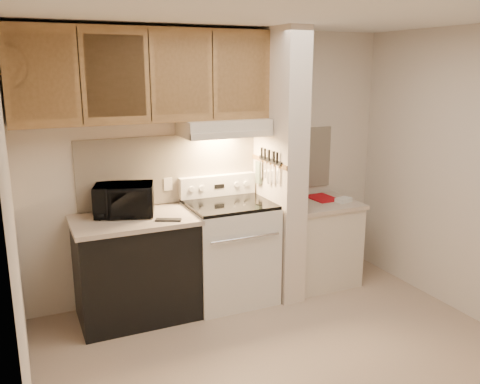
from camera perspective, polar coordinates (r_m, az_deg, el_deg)
floor at (r=4.07m, az=5.62°, el=-18.21°), size 3.60×3.60×0.00m
ceiling at (r=3.46m, az=6.65°, el=19.47°), size 3.60×3.60×0.00m
wall_back at (r=4.89m, az=-2.81°, el=3.18°), size 3.60×2.50×0.02m
wall_left at (r=3.10m, az=-24.07°, el=-4.37°), size 0.02×3.00×2.50m
wall_right at (r=4.72m, az=25.33°, el=1.46°), size 0.02×3.00×2.50m
backsplash at (r=4.88m, az=-2.76°, el=2.98°), size 2.60×0.02×0.63m
range_body at (r=4.79m, az=-1.17°, el=-6.85°), size 0.76×0.65×0.92m
oven_window at (r=4.51m, az=0.42°, el=-7.68°), size 0.50×0.01×0.30m
oven_handle at (r=4.40m, az=0.64°, el=-5.18°), size 0.65×0.02×0.02m
cooktop at (r=4.65m, az=-1.20°, el=-1.36°), size 0.74×0.64×0.03m
range_backguard at (r=4.87m, az=-2.53°, el=0.75°), size 0.76×0.08×0.20m
range_display at (r=4.83m, az=-2.34°, el=0.64°), size 0.10×0.01×0.04m
range_knob_left_outer at (r=4.74m, az=-5.47°, el=0.31°), size 0.05×0.02×0.05m
range_knob_left_inner at (r=4.77m, az=-4.33°, el=0.43°), size 0.05×0.02×0.05m
range_knob_right_inner at (r=4.90m, az=-0.38°, el=0.84°), size 0.05×0.02×0.05m
range_knob_right_outer at (r=4.94m, az=0.68°, el=0.94°), size 0.05×0.02×0.05m
dishwasher_front at (r=4.56m, az=-11.55°, el=-8.58°), size 1.00×0.63×0.87m
left_countertop at (r=4.41m, az=-11.84°, el=-3.11°), size 1.04×0.67×0.04m
spoon_rest at (r=4.27m, az=-8.04°, el=-3.11°), size 0.22×0.15×0.01m
teal_jar at (r=4.61m, az=-12.18°, el=-1.55°), size 0.10×0.10×0.09m
outlet at (r=4.74m, az=-8.08°, el=0.87°), size 0.08×0.01×0.12m
microwave at (r=4.47m, az=-12.88°, el=-0.87°), size 0.57×0.46×0.27m
partition_pillar at (r=4.79m, az=4.43°, el=2.93°), size 0.22×0.70×2.50m
pillar_trim at (r=4.72m, az=3.21°, el=3.42°), size 0.01×0.70×0.04m
knife_strip at (r=4.67m, az=3.43°, el=3.55°), size 0.02×0.42×0.04m
knife_blade_a at (r=4.55m, az=4.23°, el=1.96°), size 0.01×0.03×0.16m
knife_handle_a at (r=4.53m, az=4.19°, el=3.85°), size 0.02×0.02×0.10m
knife_blade_b at (r=4.63m, az=3.68°, el=2.06°), size 0.01×0.04×0.18m
knife_handle_b at (r=4.58m, az=3.84°, el=3.97°), size 0.02×0.02×0.10m
knife_blade_c at (r=4.70m, az=3.23°, el=2.12°), size 0.01×0.04×0.20m
knife_handle_c at (r=4.66m, az=3.30°, el=4.15°), size 0.02×0.02×0.10m
knife_blade_d at (r=4.75m, az=2.87°, el=2.50°), size 0.01×0.04×0.16m
knife_handle_d at (r=4.73m, az=2.82°, el=4.31°), size 0.02×0.02×0.10m
knife_blade_e at (r=4.84m, az=2.34°, el=2.60°), size 0.01×0.04×0.18m
knife_handle_e at (r=4.79m, az=2.46°, el=4.43°), size 0.02×0.02×0.10m
oven_mitt at (r=4.89m, az=2.10°, el=2.19°), size 0.03×0.09×0.21m
right_cab_base at (r=5.24m, az=8.70°, el=-5.80°), size 0.70×0.60×0.81m
right_countertop at (r=5.11m, az=8.87°, el=-1.32°), size 0.74×0.64×0.04m
red_folder at (r=5.24m, az=9.21°, el=-0.67°), size 0.26×0.34×0.01m
white_box at (r=5.15m, az=11.55°, el=-0.87°), size 0.18×0.14×0.04m
range_hood at (r=4.63m, az=-1.86°, el=7.28°), size 0.78×0.44×0.15m
hood_lip at (r=4.44m, az=-0.81°, el=6.42°), size 0.78×0.04×0.06m
upper_cabinets at (r=4.42m, az=-10.63°, el=12.73°), size 2.18×0.33×0.77m
cab_door_a at (r=4.14m, az=-21.36°, el=11.97°), size 0.46×0.01×0.63m
cab_gap_a at (r=4.16m, az=-17.54°, el=12.27°), size 0.01×0.01×0.73m
cab_door_b at (r=4.21m, az=-13.78°, el=12.52°), size 0.46×0.01×0.63m
cab_gap_b at (r=4.27m, az=-10.10°, el=12.71°), size 0.01×0.01×0.73m
cab_door_c at (r=4.34m, az=-6.53°, el=12.85°), size 0.46×0.01×0.63m
cab_gap_c at (r=4.44m, az=-3.09°, el=12.94°), size 0.01×0.01×0.73m
cab_door_d at (r=4.54m, az=0.19°, el=12.98°), size 0.46×0.01×0.63m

